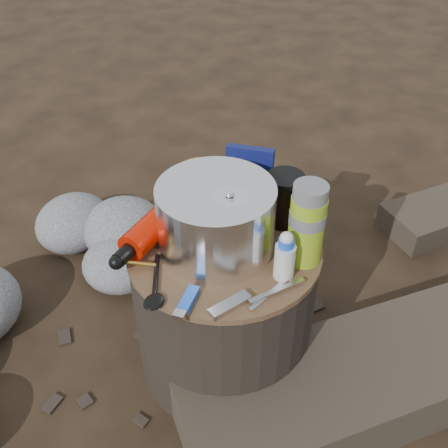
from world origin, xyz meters
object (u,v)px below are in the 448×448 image
at_px(stump, 224,307).
at_px(fuel_bottle, 157,224).
at_px(travel_mug, 284,199).
at_px(camping_pot, 230,225).
at_px(thermos, 307,224).

bearing_deg(stump, fuel_bottle, -170.55).
distance_m(stump, travel_mug, 0.32).
bearing_deg(travel_mug, fuel_bottle, -145.53).
relative_size(stump, camping_pot, 2.72).
bearing_deg(fuel_bottle, thermos, 14.94).
bearing_deg(fuel_bottle, camping_pot, 6.97).
relative_size(fuel_bottle, thermos, 1.42).
bearing_deg(camping_pot, fuel_bottle, -177.67).
height_order(stump, fuel_bottle, fuel_bottle).
bearing_deg(camping_pot, travel_mug, 67.25).
xyz_separation_m(camping_pot, thermos, (0.16, 0.05, 0.01)).
xyz_separation_m(stump, travel_mug, (0.09, 0.15, 0.27)).
bearing_deg(stump, camping_pot, -41.45).
bearing_deg(stump, travel_mug, 58.03).
height_order(camping_pot, thermos, thermos).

